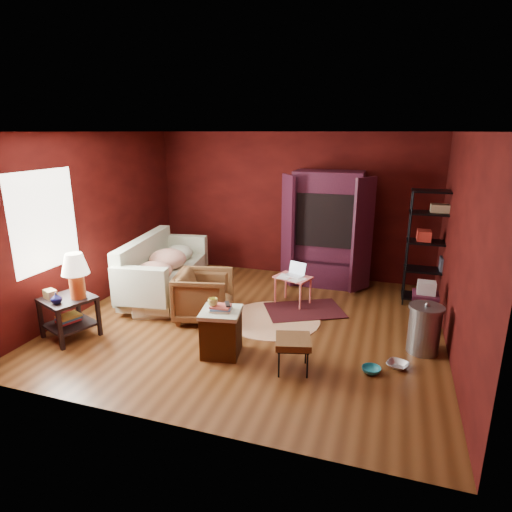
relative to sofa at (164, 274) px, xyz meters
The scene contains 18 objects.
room 2.13m from the sofa, 18.55° to the right, with size 5.54×5.04×2.84m.
sofa is the anchor object (origin of this frame).
armchair 1.28m from the sofa, 32.09° to the right, with size 0.81×0.76×0.83m, color black.
pet_bowl_steel 4.15m from the sofa, 17.67° to the right, with size 0.26×0.06×0.26m, color silver.
pet_bowl_turquoise 3.95m from the sofa, 22.15° to the right, with size 0.23×0.07×0.23m, color teal.
vase 2.09m from the sofa, 102.54° to the right, with size 0.14×0.15×0.14m, color #0C0E40.
mug 2.37m from the sofa, 44.82° to the right, with size 0.13×0.10×0.13m, color #E0DD6D.
side_table 1.86m from the sofa, 102.15° to the right, with size 0.80×0.80×1.23m.
sofa_cushions 0.07m from the sofa, 143.28° to the right, with size 1.22×2.38×0.95m.
hamper 2.38m from the sofa, 42.63° to the right, with size 0.58×0.58×0.70m.
footstool 3.23m from the sofa, 32.23° to the right, with size 0.51×0.51×0.43m.
rug_round 2.19m from the sofa, 10.86° to the right, with size 1.54×1.54×0.01m.
rug_oriental 2.53m from the sofa, ahead, with size 1.44×1.27×0.01m.
laptop_desk 2.27m from the sofa, ahead, with size 0.67×0.58×0.70m.
tv_armoire 3.06m from the sofa, 29.59° to the left, with size 1.67×0.88×2.12m.
wire_shelving 4.64m from the sofa, 13.26° to the left, with size 0.94×0.42×1.91m.
small_stand 4.29m from the sofa, ahead, with size 0.37×0.37×0.72m.
trash_can 4.32m from the sofa, ahead, with size 0.47×0.47×0.70m.
Camera 1 is at (1.91, -5.67, 2.81)m, focal length 30.00 mm.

